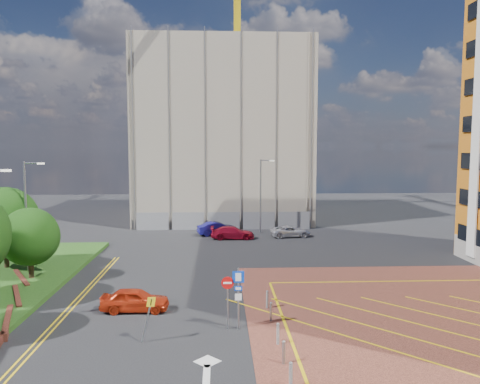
{
  "coord_description": "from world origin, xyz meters",
  "views": [
    {
      "loc": [
        -0.43,
        -22.26,
        9.36
      ],
      "look_at": [
        0.66,
        2.55,
        6.95
      ],
      "focal_mm": 35.0,
      "sensor_mm": 36.0,
      "label": 1
    }
  ],
  "objects": [
    {
      "name": "bollard_row",
      "position": [
        2.3,
        -1.67,
        0.47
      ],
      "size": [
        0.14,
        11.14,
        0.9
      ],
      "color": "#9EA0A8",
      "rests_on": "forecourt"
    },
    {
      "name": "warning_sign",
      "position": [
        -3.85,
        -0.47,
        1.43
      ],
      "size": [
        0.71,
        0.41,
        2.25
      ],
      "color": "#9EA0A8",
      "rests_on": "ground"
    },
    {
      "name": "retaining_wall",
      "position": [
        -11.8,
        2.0,
        0.2
      ],
      "size": [
        6.06,
        20.33,
        0.4
      ],
      "color": "brown",
      "rests_on": "ground"
    },
    {
      "name": "construction_building",
      "position": [
        0.0,
        40.0,
        11.0
      ],
      "size": [
        21.2,
        19.2,
        22.0
      ],
      "primitive_type": "cube",
      "color": "#9E9281",
      "rests_on": "ground"
    },
    {
      "name": "tower_crane",
      "position": [
        2.0,
        39.44,
        25.85
      ],
      "size": [
        1.6,
        35.0,
        35.4
      ],
      "color": "gold",
      "rests_on": "ground"
    },
    {
      "name": "car_blue_back",
      "position": [
        -0.69,
        26.81,
        0.7
      ],
      "size": [
        4.48,
        2.49,
        1.4
      ],
      "primitive_type": "imported",
      "rotation": [
        0.0,
        0.0,
        1.82
      ],
      "color": "navy",
      "rests_on": "ground"
    },
    {
      "name": "construction_fence",
      "position": [
        1.0,
        30.0,
        1.0
      ],
      "size": [
        21.6,
        0.06,
        2.0
      ],
      "primitive_type": "cube",
      "color": "gray",
      "rests_on": "ground"
    },
    {
      "name": "tree_d",
      "position": [
        -16.5,
        13.0,
        3.87
      ],
      "size": [
        5.0,
        5.0,
        6.08
      ],
      "color": "#3D2B1C",
      "rests_on": "grass_bed"
    },
    {
      "name": "lamp_left_far",
      "position": [
        -14.42,
        12.0,
        4.66
      ],
      "size": [
        1.53,
        0.16,
        8.0
      ],
      "color": "#9EA0A8",
      "rests_on": "grass_bed"
    },
    {
      "name": "car_red_left",
      "position": [
        -5.29,
        3.91,
        0.66
      ],
      "size": [
        3.87,
        1.59,
        1.31
      ],
      "primitive_type": "imported",
      "rotation": [
        0.0,
        0.0,
        1.56
      ],
      "color": "red",
      "rests_on": "ground"
    },
    {
      "name": "tree_c",
      "position": [
        -13.5,
        10.0,
        3.19
      ],
      "size": [
        4.0,
        4.0,
        4.9
      ],
      "color": "#3D2B1C",
      "rests_on": "grass_bed"
    },
    {
      "name": "lamp_back",
      "position": [
        4.08,
        28.0,
        4.36
      ],
      "size": [
        1.53,
        0.16,
        8.0
      ],
      "color": "#9EA0A8",
      "rests_on": "ground"
    },
    {
      "name": "ground",
      "position": [
        0.0,
        0.0,
        0.0
      ],
      "size": [
        140.0,
        140.0,
        0.0
      ],
      "primitive_type": "plane",
      "color": "black",
      "rests_on": "ground"
    },
    {
      "name": "car_red_back",
      "position": [
        0.86,
        24.63,
        0.64
      ],
      "size": [
        4.44,
        1.83,
        1.28
      ],
      "primitive_type": "imported",
      "rotation": [
        0.0,
        0.0,
        1.56
      ],
      "color": "maroon",
      "rests_on": "ground"
    },
    {
      "name": "sign_cluster",
      "position": [
        0.3,
        0.98,
        1.95
      ],
      "size": [
        1.17,
        0.12,
        3.2
      ],
      "color": "#9EA0A8",
      "rests_on": "ground"
    },
    {
      "name": "car_silver_back",
      "position": [
        6.91,
        25.45,
        0.58
      ],
      "size": [
        4.37,
        2.44,
        1.16
      ],
      "primitive_type": "imported",
      "rotation": [
        0.0,
        0.0,
        1.7
      ],
      "color": "silver",
      "rests_on": "ground"
    }
  ]
}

